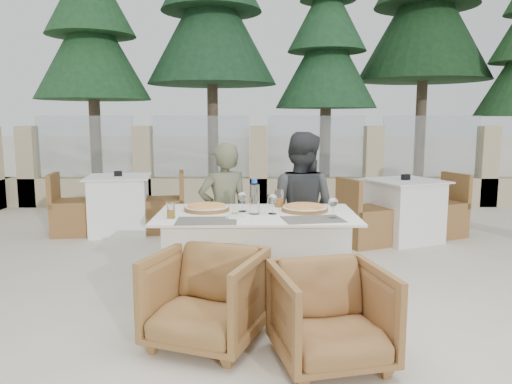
{
  "coord_description": "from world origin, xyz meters",
  "views": [
    {
      "loc": [
        -0.09,
        -3.86,
        1.53
      ],
      "look_at": [
        -0.07,
        0.39,
        0.9
      ],
      "focal_mm": 35.0,
      "sensor_mm": 36.0,
      "label": 1
    }
  ],
  "objects_px": {
    "wine_glass_centre": "(242,201)",
    "wine_glass_corner": "(333,207)",
    "armchair_far_left": "(208,253)",
    "diner_right": "(300,209)",
    "diner_left": "(224,214)",
    "pizza_right": "(305,208)",
    "wine_glass_near": "(272,203)",
    "armchair_near_right": "(331,315)",
    "bg_table_b": "(404,210)",
    "bg_table_a": "(119,205)",
    "olive_dish": "(235,215)",
    "armchair_far_right": "(298,246)",
    "armchair_near_left": "(206,298)",
    "pizza_left": "(207,208)",
    "water_bottle": "(254,196)",
    "beer_glass_right": "(279,198)",
    "beer_glass_left": "(171,210)",
    "dining_table": "(256,260)"
  },
  "relations": [
    {
      "from": "pizza_left",
      "to": "bg_table_b",
      "type": "bearing_deg",
      "value": 42.21
    },
    {
      "from": "dining_table",
      "to": "pizza_left",
      "type": "distance_m",
      "value": 0.59
    },
    {
      "from": "diner_left",
      "to": "diner_right",
      "type": "relative_size",
      "value": 0.93
    },
    {
      "from": "wine_glass_near",
      "to": "beer_glass_right",
      "type": "xyz_separation_m",
      "value": [
        0.07,
        0.33,
        -0.02
      ]
    },
    {
      "from": "armchair_near_right",
      "to": "bg_table_a",
      "type": "bearing_deg",
      "value": 109.98
    },
    {
      "from": "wine_glass_near",
      "to": "armchair_far_left",
      "type": "bearing_deg",
      "value": 136.71
    },
    {
      "from": "armchair_near_left",
      "to": "diner_left",
      "type": "xyz_separation_m",
      "value": [
        0.05,
        1.26,
        0.33
      ]
    },
    {
      "from": "water_bottle",
      "to": "olive_dish",
      "type": "bearing_deg",
      "value": -131.9
    },
    {
      "from": "armchair_near_left",
      "to": "pizza_left",
      "type": "bearing_deg",
      "value": 114.88
    },
    {
      "from": "beer_glass_right",
      "to": "armchair_far_right",
      "type": "height_order",
      "value": "beer_glass_right"
    },
    {
      "from": "olive_dish",
      "to": "armchair_near_right",
      "type": "distance_m",
      "value": 1.13
    },
    {
      "from": "diner_left",
      "to": "wine_glass_near",
      "type": "bearing_deg",
      "value": 107.05
    },
    {
      "from": "water_bottle",
      "to": "bg_table_a",
      "type": "height_order",
      "value": "water_bottle"
    },
    {
      "from": "pizza_left",
      "to": "wine_glass_corner",
      "type": "bearing_deg",
      "value": -18.43
    },
    {
      "from": "pizza_right",
      "to": "bg_table_a",
      "type": "distance_m",
      "value": 3.38
    },
    {
      "from": "beer_glass_left",
      "to": "olive_dish",
      "type": "xyz_separation_m",
      "value": [
        0.49,
        0.01,
        -0.04
      ]
    },
    {
      "from": "water_bottle",
      "to": "armchair_far_right",
      "type": "height_order",
      "value": "water_bottle"
    },
    {
      "from": "pizza_left",
      "to": "bg_table_b",
      "type": "distance_m",
      "value": 3.11
    },
    {
      "from": "bg_table_a",
      "to": "pizza_left",
      "type": "bearing_deg",
      "value": -68.57
    },
    {
      "from": "wine_glass_centre",
      "to": "bg_table_b",
      "type": "distance_m",
      "value": 2.95
    },
    {
      "from": "armchair_near_left",
      "to": "diner_left",
      "type": "height_order",
      "value": "diner_left"
    },
    {
      "from": "armchair_near_left",
      "to": "bg_table_a",
      "type": "xyz_separation_m",
      "value": [
        -1.47,
        3.34,
        0.06
      ]
    },
    {
      "from": "wine_glass_corner",
      "to": "armchair_near_right",
      "type": "xyz_separation_m",
      "value": [
        -0.13,
        -0.79,
        -0.55
      ]
    },
    {
      "from": "beer_glass_right",
      "to": "armchair_far_left",
      "type": "relative_size",
      "value": 0.23
    },
    {
      "from": "olive_dish",
      "to": "armchair_near_left",
      "type": "height_order",
      "value": "olive_dish"
    },
    {
      "from": "wine_glass_near",
      "to": "armchair_near_right",
      "type": "relative_size",
      "value": 0.27
    },
    {
      "from": "diner_left",
      "to": "bg_table_a",
      "type": "xyz_separation_m",
      "value": [
        -1.52,
        2.08,
        -0.27
      ]
    },
    {
      "from": "armchair_far_right",
      "to": "olive_dish",
      "type": "bearing_deg",
      "value": 77.3
    },
    {
      "from": "pizza_right",
      "to": "olive_dish",
      "type": "height_order",
      "value": "pizza_right"
    },
    {
      "from": "wine_glass_corner",
      "to": "diner_left",
      "type": "xyz_separation_m",
      "value": [
        -0.88,
        0.75,
        -0.2
      ]
    },
    {
      "from": "armchair_near_left",
      "to": "bg_table_b",
      "type": "bearing_deg",
      "value": 73.22
    },
    {
      "from": "bg_table_b",
      "to": "diner_right",
      "type": "bearing_deg",
      "value": -154.31
    },
    {
      "from": "diner_left",
      "to": "bg_table_a",
      "type": "height_order",
      "value": "diner_left"
    },
    {
      "from": "pizza_left",
      "to": "beer_glass_left",
      "type": "xyz_separation_m",
      "value": [
        -0.25,
        -0.32,
        0.04
      ]
    },
    {
      "from": "armchair_far_left",
      "to": "diner_right",
      "type": "distance_m",
      "value": 0.94
    },
    {
      "from": "pizza_left",
      "to": "diner_left",
      "type": "relative_size",
      "value": 0.28
    },
    {
      "from": "water_bottle",
      "to": "wine_glass_centre",
      "type": "relative_size",
      "value": 1.54
    },
    {
      "from": "water_bottle",
      "to": "olive_dish",
      "type": "height_order",
      "value": "water_bottle"
    },
    {
      "from": "armchair_far_left",
      "to": "armchair_near_right",
      "type": "relative_size",
      "value": 0.97
    },
    {
      "from": "dining_table",
      "to": "bg_table_b",
      "type": "distance_m",
      "value": 2.89
    },
    {
      "from": "armchair_far_right",
      "to": "bg_table_b",
      "type": "height_order",
      "value": "bg_table_b"
    },
    {
      "from": "beer_glass_left",
      "to": "bg_table_b",
      "type": "relative_size",
      "value": 0.08
    },
    {
      "from": "armchair_far_left",
      "to": "bg_table_a",
      "type": "height_order",
      "value": "bg_table_a"
    },
    {
      "from": "diner_left",
      "to": "wine_glass_centre",
      "type": "bearing_deg",
      "value": 91.65
    },
    {
      "from": "wine_glass_centre",
      "to": "armchair_far_left",
      "type": "height_order",
      "value": "wine_glass_centre"
    },
    {
      "from": "pizza_right",
      "to": "wine_glass_near",
      "type": "relative_size",
      "value": 2.08
    },
    {
      "from": "diner_left",
      "to": "bg_table_b",
      "type": "xyz_separation_m",
      "value": [
        2.17,
        1.66,
        -0.27
      ]
    },
    {
      "from": "pizza_right",
      "to": "beer_glass_right",
      "type": "height_order",
      "value": "beer_glass_right"
    },
    {
      "from": "wine_glass_centre",
      "to": "armchair_far_left",
      "type": "distance_m",
      "value": 0.78
    },
    {
      "from": "wine_glass_centre",
      "to": "wine_glass_corner",
      "type": "height_order",
      "value": "same"
    }
  ]
}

